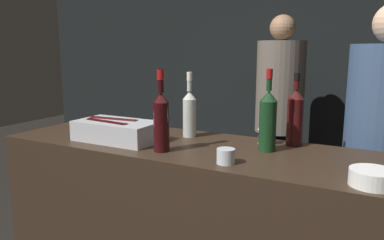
# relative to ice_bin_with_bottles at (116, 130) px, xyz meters

# --- Properties ---
(wall_back_chalkboard) EXTENTS (6.40, 0.06, 2.80)m
(wall_back_chalkboard) POSITION_rel_ice_bin_with_bottles_xyz_m (0.38, 2.30, 0.28)
(wall_back_chalkboard) COLOR black
(wall_back_chalkboard) RESTS_ON ground_plane
(ice_bin_with_bottles) EXTENTS (0.43, 0.23, 0.11)m
(ice_bin_with_bottles) POSITION_rel_ice_bin_with_bottles_xyz_m (0.00, 0.00, 0.00)
(ice_bin_with_bottles) COLOR #B7BABF
(ice_bin_with_bottles) RESTS_ON bar_counter
(bowl_white) EXTENTS (0.16, 0.16, 0.06)m
(bowl_white) POSITION_rel_ice_bin_with_bottles_xyz_m (1.22, -0.11, -0.03)
(bowl_white) COLOR white
(bowl_white) RESTS_ON bar_counter
(wine_glass) EXTENTS (0.08, 0.08, 0.15)m
(wine_glass) POSITION_rel_ice_bin_with_bottles_xyz_m (0.71, 0.29, 0.05)
(wine_glass) COLOR silver
(wine_glass) RESTS_ON bar_counter
(candle_votive) EXTENTS (0.08, 0.08, 0.06)m
(candle_votive) POSITION_rel_ice_bin_with_bottles_xyz_m (0.67, -0.11, -0.02)
(candle_votive) COLOR silver
(candle_votive) RESTS_ON bar_counter
(red_wine_bottle_black_foil) EXTENTS (0.08, 0.08, 0.36)m
(red_wine_bottle_black_foil) POSITION_rel_ice_bin_with_bottles_xyz_m (0.84, 0.34, 0.09)
(red_wine_bottle_black_foil) COLOR #380F0F
(red_wine_bottle_black_foil) RESTS_ON bar_counter
(red_wine_bottle_burgundy) EXTENTS (0.08, 0.08, 0.38)m
(red_wine_bottle_burgundy) POSITION_rel_ice_bin_with_bottles_xyz_m (0.76, 0.17, 0.10)
(red_wine_bottle_burgundy) COLOR #143319
(red_wine_bottle_burgundy) RESTS_ON bar_counter
(red_wine_bottle_tall) EXTENTS (0.07, 0.07, 0.38)m
(red_wine_bottle_tall) POSITION_rel_ice_bin_with_bottles_xyz_m (0.33, -0.07, 0.10)
(red_wine_bottle_tall) COLOR black
(red_wine_bottle_tall) RESTS_ON bar_counter
(white_wine_bottle) EXTENTS (0.07, 0.07, 0.35)m
(white_wine_bottle) POSITION_rel_ice_bin_with_bottles_xyz_m (0.30, 0.26, 0.08)
(white_wine_bottle) COLOR #B2B7AD
(white_wine_bottle) RESTS_ON bar_counter
(person_in_hoodie) EXTENTS (0.40, 0.40, 1.82)m
(person_in_hoodie) POSITION_rel_ice_bin_with_bottles_xyz_m (0.42, 1.64, -0.11)
(person_in_hoodie) COLOR black
(person_in_hoodie) RESTS_ON ground_plane
(person_blond_tee) EXTENTS (0.41, 0.41, 1.77)m
(person_blond_tee) POSITION_rel_ice_bin_with_bottles_xyz_m (1.23, 0.75, -0.14)
(person_blond_tee) COLOR black
(person_blond_tee) RESTS_ON ground_plane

